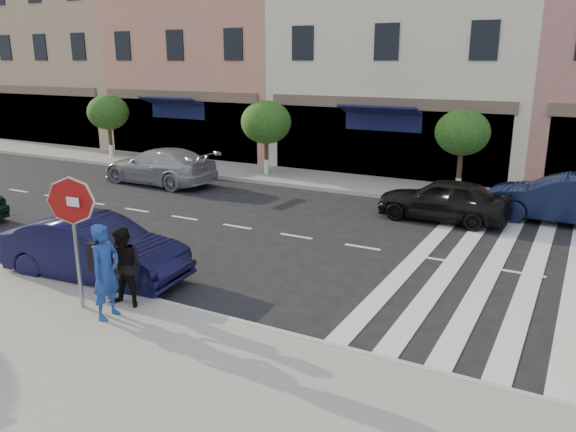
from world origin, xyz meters
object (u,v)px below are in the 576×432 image
object	(u,v)px
photographer	(106,272)
car_near_mid	(95,249)
walker	(124,267)
car_far_mid	(443,200)
stop_sign	(72,214)
car_far_left	(160,166)
car_far_right	(564,199)

from	to	relation	value
photographer	car_near_mid	size ratio (longest dim) A/B	0.42
walker	car_far_mid	xyz separation A→B (m)	(3.83, 9.60, -0.28)
stop_sign	photographer	bearing A→B (deg)	-5.55
photographer	car_far_left	world-z (taller)	photographer
car_far_left	car_far_mid	distance (m)	11.30
walker	car_far_left	world-z (taller)	walker
photographer	walker	xyz separation A→B (m)	(-0.06, 0.53, -0.10)
stop_sign	car_far_mid	xyz separation A→B (m)	(4.55, 10.08, -1.37)
walker	car_far_mid	bearing A→B (deg)	60.54
walker	car_far_right	bearing A→B (deg)	49.63
car_near_mid	car_far_mid	world-z (taller)	car_near_mid
stop_sign	car_far_left	distance (m)	12.20
car_far_mid	photographer	bearing A→B (deg)	-20.17
stop_sign	car_far_left	size ratio (longest dim) A/B	0.53
stop_sign	car_far_left	world-z (taller)	stop_sign
walker	car_near_mid	size ratio (longest dim) A/B	0.37
car_far_mid	stop_sign	bearing A→B (deg)	-24.05
photographer	car_far_left	size ratio (longest dim) A/B	0.37
stop_sign	car_near_mid	xyz separation A→B (m)	(-1.16, 1.48, -1.32)
stop_sign	car_far_mid	world-z (taller)	stop_sign
photographer	car_far_mid	size ratio (longest dim) A/B	0.46
car_far_right	car_far_left	bearing A→B (deg)	-84.41
stop_sign	car_far_right	size ratio (longest dim) A/B	0.57
stop_sign	car_near_mid	world-z (taller)	stop_sign
car_far_mid	car_far_right	xyz separation A→B (m)	(3.29, 1.50, 0.08)
photographer	car_near_mid	world-z (taller)	photographer
car_near_mid	car_far_right	xyz separation A→B (m)	(9.00, 10.10, 0.03)
photographer	car_near_mid	distance (m)	2.49
stop_sign	walker	bearing A→B (deg)	31.24
photographer	walker	world-z (taller)	photographer
car_near_mid	car_far_mid	distance (m)	10.33
photographer	car_far_right	bearing A→B (deg)	-36.05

